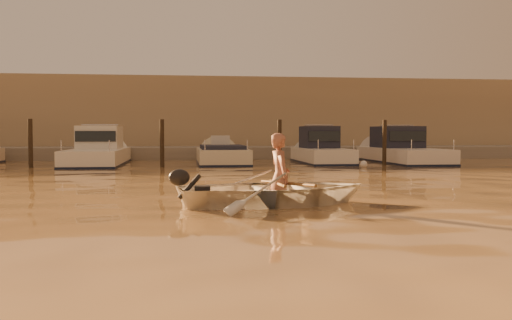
{
  "coord_description": "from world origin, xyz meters",
  "views": [
    {
      "loc": [
        0.67,
        -10.41,
        1.44
      ],
      "look_at": [
        2.5,
        3.84,
        0.75
      ],
      "focal_mm": 40.0,
      "sensor_mm": 36.0,
      "label": 1
    }
  ],
  "objects": [
    {
      "name": "piling_3",
      "position": [
        4.8,
        13.8,
        0.9
      ],
      "size": [
        0.18,
        0.18,
        2.2
      ],
      "primitive_type": "cylinder",
      "color": "#2D2319",
      "rests_on": "ground_plane"
    },
    {
      "name": "fender_e",
      "position": [
        8.32,
        13.04,
        0.1
      ],
      "size": [
        0.3,
        0.3,
        0.3
      ],
      "primitive_type": "sphere",
      "color": "white",
      "rests_on": "ground_plane"
    },
    {
      "name": "waterfront_building",
      "position": [
        0.0,
        27.0,
        2.4
      ],
      "size": [
        46.0,
        7.0,
        4.8
      ],
      "primitive_type": "cube",
      "color": "#9E8466",
      "rests_on": "quay"
    },
    {
      "name": "fender_c",
      "position": [
        -2.83,
        13.02,
        0.1
      ],
      "size": [
        0.3,
        0.3,
        0.3
      ],
      "primitive_type": "sphere",
      "color": "silver",
      "rests_on": "ground_plane"
    },
    {
      "name": "moored_boat_4",
      "position": [
        7.2,
        16.0,
        0.62
      ],
      "size": [
        1.97,
        6.16,
        1.75
      ],
      "primitive_type": null,
      "color": "silver",
      "rests_on": "ground_plane"
    },
    {
      "name": "fender_d",
      "position": [
        3.26,
        13.5,
        0.1
      ],
      "size": [
        0.3,
        0.3,
        0.3
      ],
      "primitive_type": "sphere",
      "color": "orange",
      "rests_on": "ground_plane"
    },
    {
      "name": "outboard_motor",
      "position": [
        1.01,
        0.63,
        0.28
      ],
      "size": [
        0.95,
        0.52,
        0.7
      ],
      "primitive_type": null,
      "rotation": [
        0.0,
        0.0,
        0.14
      ],
      "color": "black",
      "rests_on": "dinghy"
    },
    {
      "name": "piling_2",
      "position": [
        -0.2,
        13.8,
        0.9
      ],
      "size": [
        0.18,
        0.18,
        2.2
      ],
      "primitive_type": "cylinder",
      "color": "#2D2319",
      "rests_on": "ground_plane"
    },
    {
      "name": "quay",
      "position": [
        0.0,
        21.5,
        0.15
      ],
      "size": [
        52.0,
        4.0,
        1.0
      ],
      "primitive_type": "cube",
      "color": "gray",
      "rests_on": "ground_plane"
    },
    {
      "name": "person",
      "position": [
        2.6,
        0.86,
        0.57
      ],
      "size": [
        0.5,
        0.68,
        1.73
      ],
      "primitive_type": "imported",
      "rotation": [
        0.0,
        0.0,
        1.71
      ],
      "color": "#9F614F",
      "rests_on": "dinghy"
    },
    {
      "name": "ground_plane",
      "position": [
        0.0,
        0.0,
        0.0
      ],
      "size": [
        160.0,
        160.0,
        0.0
      ],
      "primitive_type": "plane",
      "color": "olive",
      "rests_on": "ground"
    },
    {
      "name": "moored_boat_2",
      "position": [
        -3.15,
        16.0,
        0.62
      ],
      "size": [
        2.3,
        7.7,
        1.75
      ],
      "primitive_type": null,
      "color": "white",
      "rests_on": "ground_plane"
    },
    {
      "name": "moored_boat_5",
      "position": [
        11.19,
        16.0,
        0.62
      ],
      "size": [
        2.36,
        7.88,
        1.75
      ],
      "primitive_type": null,
      "color": "silver",
      "rests_on": "ground_plane"
    },
    {
      "name": "dinghy",
      "position": [
        2.5,
        0.84,
        0.28
      ],
      "size": [
        4.2,
        3.27,
        0.8
      ],
      "primitive_type": "imported",
      "rotation": [
        0.0,
        0.0,
        1.71
      ],
      "color": "silver",
      "rests_on": "ground_plane"
    },
    {
      "name": "oar_starboard",
      "position": [
        2.55,
        0.85,
        0.42
      ],
      "size": [
        0.12,
        2.1,
        0.13
      ],
      "primitive_type": "cylinder",
      "rotation": [
        1.54,
        0.0,
        -0.03
      ],
      "color": "brown",
      "rests_on": "dinghy"
    },
    {
      "name": "piling_1",
      "position": [
        -5.5,
        13.8,
        0.9
      ],
      "size": [
        0.18,
        0.18,
        2.2
      ],
      "primitive_type": "cylinder",
      "color": "#2D2319",
      "rests_on": "ground_plane"
    },
    {
      "name": "moored_boat_3",
      "position": [
        2.46,
        16.0,
        0.22
      ],
      "size": [
        2.21,
        6.33,
        0.95
      ],
      "primitive_type": null,
      "color": "beige",
      "rests_on": "ground_plane"
    },
    {
      "name": "piling_4",
      "position": [
        9.5,
        13.8,
        0.9
      ],
      "size": [
        0.18,
        0.18,
        2.2
      ],
      "primitive_type": "cylinder",
      "color": "#2D2319",
      "rests_on": "ground_plane"
    },
    {
      "name": "oar_port",
      "position": [
        2.75,
        0.88,
        0.42
      ],
      "size": [
        0.78,
        1.99,
        0.13
      ],
      "primitive_type": "cylinder",
      "rotation": [
        1.54,
        0.0,
        0.35
      ],
      "color": "olive",
      "rests_on": "dinghy"
    }
  ]
}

